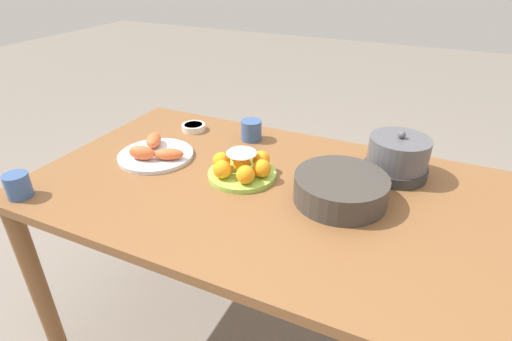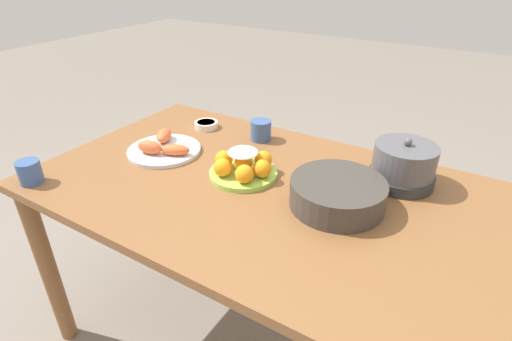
% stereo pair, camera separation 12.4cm
% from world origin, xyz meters
% --- Properties ---
extents(dining_table, '(1.50, 0.85, 0.72)m').
position_xyz_m(dining_table, '(0.00, 0.00, 0.63)').
color(dining_table, brown).
rests_on(dining_table, ground_plane).
extents(cake_plate, '(0.22, 0.22, 0.09)m').
position_xyz_m(cake_plate, '(-0.11, 0.02, 0.76)').
color(cake_plate, '#99CC4C').
rests_on(cake_plate, dining_table).
extents(serving_bowl, '(0.27, 0.27, 0.08)m').
position_xyz_m(serving_bowl, '(0.21, 0.02, 0.77)').
color(serving_bowl, '#3D3833').
rests_on(serving_bowl, dining_table).
extents(sauce_bowl, '(0.09, 0.09, 0.03)m').
position_xyz_m(sauce_bowl, '(-0.46, 0.27, 0.74)').
color(sauce_bowl, silver).
rests_on(sauce_bowl, dining_table).
extents(seafood_platter, '(0.26, 0.26, 0.06)m').
position_xyz_m(seafood_platter, '(-0.45, 0.01, 0.74)').
color(seafood_platter, silver).
rests_on(seafood_platter, dining_table).
extents(cup_near, '(0.07, 0.07, 0.07)m').
position_xyz_m(cup_near, '(-0.65, -0.36, 0.76)').
color(cup_near, '#38568E').
rests_on(cup_near, dining_table).
extents(cup_far, '(0.08, 0.08, 0.08)m').
position_xyz_m(cup_far, '(-0.21, 0.29, 0.76)').
color(cup_far, '#38568E').
rests_on(cup_far, dining_table).
extents(warming_pot, '(0.20, 0.20, 0.15)m').
position_xyz_m(warming_pot, '(0.33, 0.24, 0.79)').
color(warming_pot, '#2D2D2D').
rests_on(warming_pot, dining_table).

